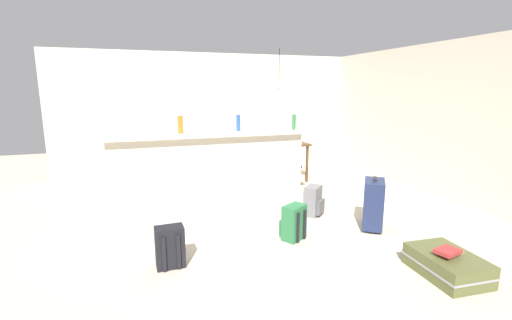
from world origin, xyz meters
TOP-DOWN VIEW (x-y plane):
  - ground_plane at (0.00, 0.00)m, footprint 13.00×13.00m
  - wall_back at (0.00, 3.05)m, footprint 6.60×0.10m
  - wall_right at (3.05, 0.30)m, footprint 0.10×6.00m
  - partition_half_wall at (-0.66, 0.48)m, footprint 2.80×0.20m
  - bar_countertop at (-0.66, 0.48)m, footprint 2.96×0.40m
  - bottle_white at (-1.90, 0.57)m, footprint 0.08×0.08m
  - bottle_amber at (-1.07, 0.48)m, footprint 0.07×0.07m
  - bottle_blue at (-0.23, 0.50)m, footprint 0.06×0.06m
  - bottle_green at (0.61, 0.39)m, footprint 0.06×0.06m
  - grocery_bag at (0.19, 0.49)m, footprint 0.26×0.18m
  - dining_table at (0.90, 1.78)m, footprint 1.10×0.80m
  - dining_chair_near_partition at (0.88, 1.20)m, footprint 0.48×0.48m
  - pendant_lamp at (0.95, 1.82)m, footprint 0.34×0.34m
  - suitcase_flat_olive at (1.08, -2.12)m, footprint 0.54×0.85m
  - backpack_grey at (0.65, -0.23)m, footprint 0.34×0.34m
  - suitcase_upright_navy at (1.14, -0.91)m, footprint 0.46×0.50m
  - backpack_black at (-1.40, -1.08)m, footprint 0.29×0.26m
  - backpack_green at (0.04, -0.89)m, footprint 0.33×0.33m
  - book_stack at (1.07, -2.13)m, footprint 0.32×0.25m

SIDE VIEW (x-z plane):
  - ground_plane at x=0.00m, z-range -0.05..0.00m
  - suitcase_flat_olive at x=1.08m, z-range 0.00..0.22m
  - backpack_grey at x=0.65m, z-range -0.01..0.41m
  - backpack_black at x=-1.40m, z-range -0.01..0.41m
  - backpack_green at x=0.04m, z-range -0.01..0.41m
  - book_stack at x=1.07m, z-range 0.22..0.29m
  - suitcase_upright_navy at x=1.14m, z-range 0.00..0.67m
  - dining_chair_near_partition at x=0.88m, z-range 0.05..0.98m
  - partition_half_wall at x=-0.66m, z-range 0.00..1.10m
  - dining_table at x=0.90m, z-range 0.28..1.02m
  - bar_countertop at x=-0.66m, z-range 1.10..1.15m
  - wall_back at x=0.00m, z-range 0.00..2.50m
  - wall_right at x=3.05m, z-range 0.00..2.50m
  - grocery_bag at x=0.19m, z-range 1.15..1.37m
  - bottle_green at x=0.61m, z-range 1.15..1.38m
  - bottle_blue at x=-0.23m, z-range 1.15..1.39m
  - bottle_white at x=-1.90m, z-range 1.15..1.39m
  - bottle_amber at x=-1.07m, z-range 1.15..1.39m
  - pendant_lamp at x=0.95m, z-range 1.49..2.24m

